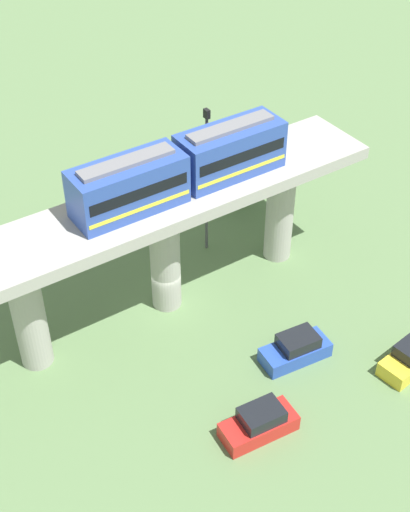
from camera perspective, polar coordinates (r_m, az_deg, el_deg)
name	(u,v)px	position (r m, az deg, el deg)	size (l,w,h in m)	color
ground_plane	(167,302)	(47.82, -2.99, -3.66)	(120.00, 120.00, 0.00)	#5B7A4C
viaduct	(164,226)	(43.81, -3.26, 2.35)	(5.20, 28.00, 8.39)	#A8A59E
train	(181,168)	(42.29, -1.89, 6.93)	(2.64, 13.55, 3.24)	#2D4CA5
parked_car_blue	(296,349)	(44.08, 7.15, -7.27)	(2.27, 4.38, 1.76)	#284CB7
parked_car_red	(259,423)	(40.29, 4.29, -12.96)	(2.19, 4.35, 1.76)	red
tree_near_viaduct	(243,166)	(54.54, 3.03, 7.06)	(3.35, 3.35, 5.21)	brown
signal_post	(207,177)	(48.65, 0.13, 6.25)	(0.44, 0.28, 10.99)	#4C4C51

